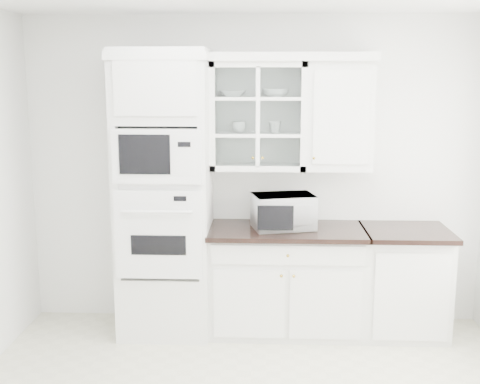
{
  "coord_description": "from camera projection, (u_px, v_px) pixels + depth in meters",
  "views": [
    {
      "loc": [
        0.09,
        -3.5,
        2.17
      ],
      "look_at": [
        -0.1,
        1.05,
        1.3
      ],
      "focal_mm": 45.0,
      "sensor_mm": 36.0,
      "label": 1
    }
  ],
  "objects": [
    {
      "name": "cup_b",
      "position": [
        275.0,
        127.0,
        5.08
      ],
      "size": [
        0.11,
        0.11,
        0.1
      ],
      "primitive_type": "imported",
      "rotation": [
        0.0,
        0.0,
        0.04
      ],
      "color": "white",
      "rests_on": "upper_cabinet_glass"
    },
    {
      "name": "oven_column",
      "position": [
        165.0,
        195.0,
        5.05
      ],
      "size": [
        0.76,
        0.68,
        2.4
      ],
      "color": "white",
      "rests_on": "ground"
    },
    {
      "name": "bowl_b",
      "position": [
        276.0,
        93.0,
        5.02
      ],
      "size": [
        0.27,
        0.27,
        0.07
      ],
      "primitive_type": "imported",
      "rotation": [
        0.0,
        0.0,
        -0.27
      ],
      "color": "white",
      "rests_on": "upper_cabinet_glass"
    },
    {
      "name": "upper_cabinet_solid",
      "position": [
        339.0,
        116.0,
        5.03
      ],
      "size": [
        0.55,
        0.33,
        0.9
      ],
      "primitive_type": "cube",
      "color": "white",
      "rests_on": "room_shell"
    },
    {
      "name": "bowl_a",
      "position": [
        233.0,
        94.0,
        5.05
      ],
      "size": [
        0.23,
        0.23,
        0.06
      ],
      "primitive_type": "imported",
      "rotation": [
        0.0,
        0.0,
        0.04
      ],
      "color": "white",
      "rests_on": "upper_cabinet_glass"
    },
    {
      "name": "crown_molding",
      "position": [
        246.0,
        57.0,
        4.95
      ],
      "size": [
        2.14,
        0.38,
        0.07
      ],
      "primitive_type": "cube",
      "color": "white",
      "rests_on": "room_shell"
    },
    {
      "name": "cup_a",
      "position": [
        239.0,
        127.0,
        5.1
      ],
      "size": [
        0.14,
        0.14,
        0.09
      ],
      "primitive_type": "imported",
      "rotation": [
        0.0,
        0.0,
        -0.18
      ],
      "color": "white",
      "rests_on": "upper_cabinet_glass"
    },
    {
      "name": "countertop_microwave",
      "position": [
        283.0,
        211.0,
        5.05
      ],
      "size": [
        0.58,
        0.52,
        0.29
      ],
      "primitive_type": "imported",
      "rotation": [
        0.0,
        0.0,
        3.38
      ],
      "color": "white",
      "rests_on": "base_cabinet_run"
    },
    {
      "name": "extra_base_cabinet",
      "position": [
        403.0,
        281.0,
        5.13
      ],
      "size": [
        0.72,
        0.67,
        0.92
      ],
      "color": "white",
      "rests_on": "ground"
    },
    {
      "name": "base_cabinet_run",
      "position": [
        286.0,
        279.0,
        5.17
      ],
      "size": [
        1.32,
        0.67,
        0.92
      ],
      "color": "white",
      "rests_on": "ground"
    },
    {
      "name": "upper_cabinet_glass",
      "position": [
        258.0,
        116.0,
        5.06
      ],
      "size": [
        0.8,
        0.33,
        0.9
      ],
      "color": "white",
      "rests_on": "room_shell"
    },
    {
      "name": "room_shell",
      "position": [
        251.0,
        138.0,
        3.94
      ],
      "size": [
        4.0,
        3.5,
        2.7
      ],
      "color": "white",
      "rests_on": "ground"
    }
  ]
}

